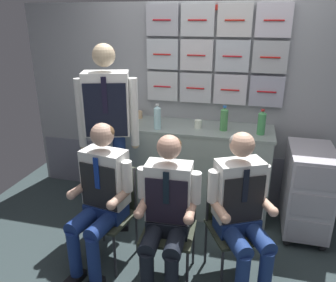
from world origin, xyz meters
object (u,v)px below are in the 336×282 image
folding_chair_left (112,202)px  coffee_cup_white (139,114)px  crew_member_right (167,210)px  crew_member_standing (108,122)px  crew_member_left (100,193)px  water_bottle_blue_cap (224,119)px  folding_chair_right (171,216)px  service_trolley (307,189)px  folding_chair_by_counter (232,215)px  crew_member_by_counter (242,207)px

folding_chair_left → coffee_cup_white: size_ratio=10.42×
crew_member_right → crew_member_standing: size_ratio=0.68×
folding_chair_left → crew_member_left: bearing=-99.7°
crew_member_right → water_bottle_blue_cap: bearing=75.0°
folding_chair_left → crew_member_right: crew_member_right is taller
folding_chair_right → water_bottle_blue_cap: 1.14m
service_trolley → folding_chair_by_counter: size_ratio=1.05×
water_bottle_blue_cap → folding_chair_right: bearing=-107.9°
service_trolley → crew_member_by_counter: size_ratio=0.70×
folding_chair_left → folding_chair_by_counter: bearing=3.4°
crew_member_by_counter → water_bottle_blue_cap: 1.05m
crew_member_left → crew_member_standing: bearing=105.1°
crew_member_left → folding_chair_by_counter: crew_member_left is taller
folding_chair_left → crew_member_by_counter: size_ratio=0.67×
folding_chair_right → coffee_cup_white: bearing=119.5°
service_trolley → crew_member_by_counter: crew_member_by_counter is taller
folding_chair_left → crew_member_right: size_ratio=0.68×
folding_chair_right → water_bottle_blue_cap: water_bottle_blue_cap is taller
crew_member_left → coffee_cup_white: (-0.08, 1.21, 0.31)m
folding_chair_right → folding_chair_left: bearing=171.7°
service_trolley → crew_member_standing: size_ratio=0.48×
crew_member_left → crew_member_right: crew_member_left is taller
crew_member_left → folding_chair_right: (0.56, 0.08, -0.17)m
folding_chair_right → coffee_cup_white: (-0.64, 1.14, 0.49)m
coffee_cup_white → folding_chair_by_counter: bearing=-41.8°
water_bottle_blue_cap → crew_member_left: bearing=-130.3°
folding_chair_left → folding_chair_right: same height
folding_chair_by_counter → coffee_cup_white: coffee_cup_white is taller
crew_member_left → crew_member_by_counter: 1.11m
folding_chair_left → water_bottle_blue_cap: (0.84, 0.86, 0.56)m
service_trolley → crew_member_right: bearing=-138.9°
folding_chair_left → folding_chair_right: 0.54m
crew_member_by_counter → folding_chair_right: bearing=179.7°
service_trolley → coffee_cup_white: (-1.78, 0.31, 0.53)m
crew_member_right → coffee_cup_white: 1.49m
crew_member_standing → coffee_cup_white: bearing=83.7°
crew_member_left → folding_chair_left: bearing=80.3°
crew_member_right → crew_member_by_counter: size_ratio=0.99×
water_bottle_blue_cap → coffee_cup_white: 0.97m
crew_member_left → water_bottle_blue_cap: crew_member_left is taller
crew_member_standing → folding_chair_by_counter: bearing=-16.0°
coffee_cup_white → crew_member_standing: bearing=-96.3°
crew_member_by_counter → water_bottle_blue_cap: (-0.24, 0.95, 0.39)m
service_trolley → crew_member_left: size_ratio=0.70×
service_trolley → folding_chair_right: 1.41m
folding_chair_left → coffee_cup_white: (-0.10, 1.06, 0.49)m
crew_member_standing → folding_chair_right: bearing=-33.9°
crew_member_right → crew_member_by_counter: (0.54, 0.16, 0.01)m
folding_chair_left → folding_chair_by_counter: (1.01, 0.06, 0.00)m
service_trolley → crew_member_by_counter: (-0.59, -0.83, 0.21)m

